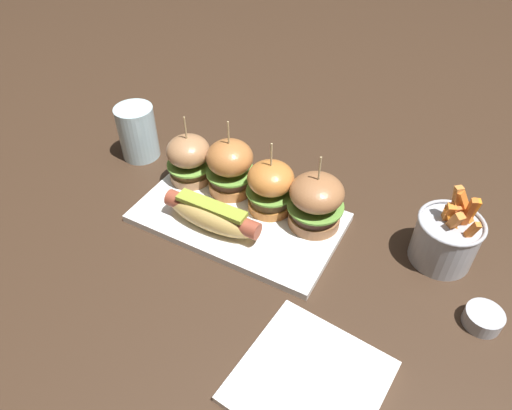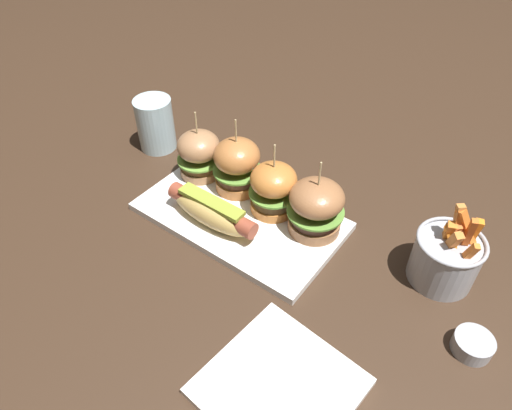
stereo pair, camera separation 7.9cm
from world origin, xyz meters
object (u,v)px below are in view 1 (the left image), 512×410
(slider_far_left, at_px, (189,158))
(sauce_ramekin, at_px, (483,318))
(side_plate, at_px, (309,381))
(slider_center_right, at_px, (270,187))
(hot_dog, at_px, (212,215))
(slider_far_right, at_px, (316,201))
(fries_bucket, at_px, (446,238))
(water_glass, at_px, (138,132))
(slider_center_left, at_px, (230,167))
(platter_main, at_px, (238,218))

(slider_far_left, xyz_separation_m, sauce_ramekin, (0.56, -0.06, -0.05))
(slider_far_left, bearing_deg, side_plate, -35.76)
(slider_center_right, height_order, side_plate, slider_center_right)
(hot_dog, distance_m, slider_center_right, 0.11)
(slider_far_right, height_order, fries_bucket, slider_far_right)
(slider_center_right, bearing_deg, slider_far_left, 179.77)
(side_plate, relative_size, water_glass, 1.61)
(hot_dog, bearing_deg, side_plate, -33.69)
(slider_center_left, relative_size, sauce_ramekin, 2.71)
(hot_dog, distance_m, sauce_ramekin, 0.45)
(slider_center_left, height_order, sauce_ramekin, slider_center_left)
(slider_center_right, height_order, water_glass, slider_center_right)
(slider_far_right, height_order, side_plate, slider_far_right)
(hot_dog, height_order, fries_bucket, fries_bucket)
(sauce_ramekin, bearing_deg, slider_center_left, 171.40)
(slider_far_left, bearing_deg, water_glass, 169.19)
(platter_main, bearing_deg, sauce_ramekin, -2.08)
(hot_dog, bearing_deg, platter_main, 63.57)
(slider_far_right, relative_size, sauce_ramekin, 2.59)
(slider_center_right, relative_size, side_plate, 0.78)
(slider_center_left, relative_size, fries_bucket, 1.04)
(slider_far_left, bearing_deg, slider_far_right, 0.15)
(hot_dog, relative_size, slider_far_right, 1.26)
(slider_far_left, bearing_deg, slider_center_right, -0.23)
(slider_center_left, xyz_separation_m, water_glass, (-0.23, 0.02, -0.01))
(slider_far_right, height_order, sauce_ramekin, slider_far_right)
(platter_main, height_order, side_plate, platter_main)
(slider_center_left, relative_size, water_glass, 1.33)
(hot_dog, distance_m, slider_far_left, 0.15)
(slider_center_right, bearing_deg, sauce_ramekin, -9.08)
(slider_far_right, bearing_deg, hot_dog, -147.77)
(slider_far_left, relative_size, fries_bucket, 0.97)
(hot_dog, bearing_deg, slider_center_left, 103.79)
(slider_far_left, xyz_separation_m, slider_far_right, (0.26, 0.00, 0.00))
(slider_far_right, bearing_deg, slider_far_left, -179.85)
(slider_center_left, distance_m, fries_bucket, 0.39)
(slider_far_left, height_order, slider_center_right, slider_center_right)
(platter_main, relative_size, slider_far_left, 2.62)
(slider_far_right, distance_m, fries_bucket, 0.22)
(slider_center_right, bearing_deg, slider_far_right, 0.92)
(slider_far_right, relative_size, side_plate, 0.79)
(slider_far_left, distance_m, water_glass, 0.15)
(platter_main, distance_m, hot_dog, 0.06)
(slider_far_left, height_order, slider_center_left, slider_center_left)
(hot_dog, height_order, sauce_ramekin, hot_dog)
(slider_center_left, distance_m, sauce_ramekin, 0.48)
(slider_center_left, bearing_deg, water_glass, 175.38)
(sauce_ramekin, xyz_separation_m, water_glass, (-0.70, 0.09, 0.04))
(hot_dog, xyz_separation_m, sauce_ramekin, (0.45, 0.03, -0.03))
(platter_main, height_order, slider_far_right, slider_far_right)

